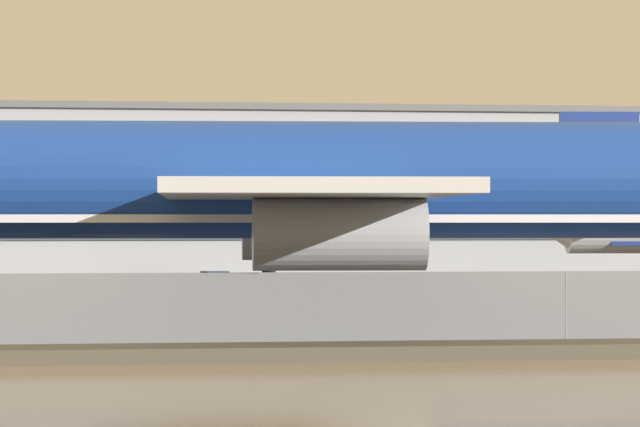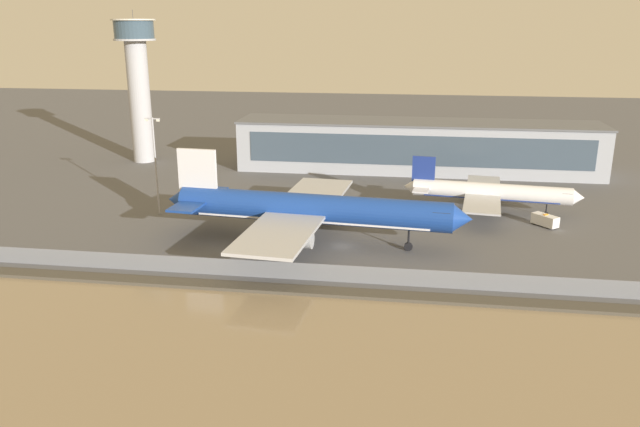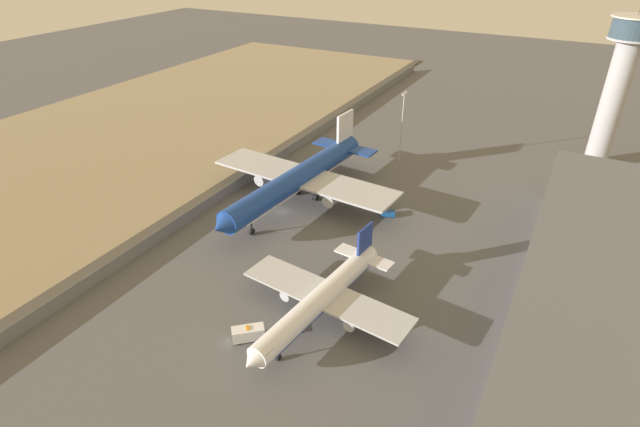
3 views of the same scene
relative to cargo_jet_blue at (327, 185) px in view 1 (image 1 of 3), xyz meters
The scene contains 6 objects.
ground_plane 8.94m from the cargo_jet_blue, ahead, with size 500.00×500.00×0.00m, color #565659.
shoreline_seawall 23.25m from the cargo_jet_blue, 73.77° to the right, with size 320.00×3.00×0.50m.
perimeter_fence 18.82m from the cargo_jet_blue, 69.80° to the right, with size 280.00×0.10×2.80m.
cargo_jet_blue is the anchor object (origin of this frame).
baggage_tug 22.40m from the cargo_jet_blue, 98.72° to the left, with size 2.61×3.56×1.80m.
terminal_building 64.19m from the cargo_jet_blue, 72.45° to the left, with size 95.39×17.11×13.32m.
Camera 1 is at (-19.05, -82.62, 4.69)m, focal length 105.00 mm.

